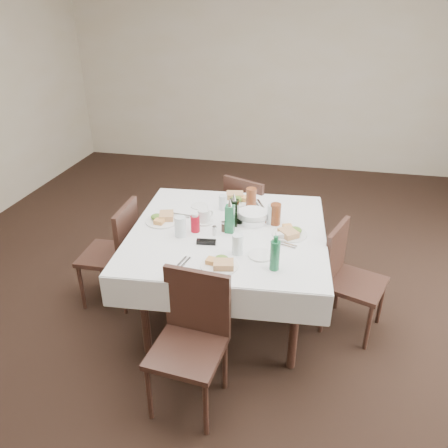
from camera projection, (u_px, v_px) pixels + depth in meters
name	position (u px, v px, depth m)	size (l,w,h in m)	color
ground_plane	(229.00, 304.00, 3.62)	(7.00, 7.00, 0.00)	black
room_shell	(231.00, 93.00, 2.84)	(6.04, 7.04, 2.80)	#BCAC8A
dining_table	(228.00, 239.00, 3.21)	(1.50, 1.50, 0.76)	black
chair_north	(249.00, 214.00, 4.04)	(0.53, 0.53, 0.86)	black
chair_south	(192.00, 332.00, 2.60)	(0.45, 0.45, 0.87)	black
chair_east	(346.00, 272.00, 3.20)	(0.50, 0.50, 0.83)	black
chair_west	(117.00, 248.00, 3.47)	(0.42, 0.42, 0.87)	black
meal_north	(237.00, 198.00, 3.62)	(0.27, 0.27, 0.06)	white
meal_south	(220.00, 264.00, 2.73)	(0.24, 0.24, 0.05)	white
meal_east	(290.00, 232.00, 3.10)	(0.25, 0.25, 0.05)	white
meal_west	(162.00, 219.00, 3.29)	(0.25, 0.25, 0.06)	white
side_plate_a	(199.00, 206.00, 3.53)	(0.14, 0.14, 0.01)	white
side_plate_b	(261.00, 255.00, 2.85)	(0.17, 0.17, 0.01)	white
water_n	(223.00, 203.00, 3.45)	(0.07, 0.07, 0.12)	silver
water_s	(238.00, 244.00, 2.85)	(0.07, 0.07, 0.14)	silver
water_e	(273.00, 214.00, 3.24)	(0.08, 0.08, 0.15)	silver
water_w	(180.00, 226.00, 3.06)	(0.08, 0.08, 0.15)	silver
iced_tea_a	(251.00, 198.00, 3.46)	(0.08, 0.08, 0.17)	brown
iced_tea_b	(275.00, 214.00, 3.22)	(0.08, 0.08, 0.16)	brown
bread_basket	(253.00, 217.00, 3.28)	(0.24, 0.24, 0.08)	silver
oil_cruet_dark	(234.00, 212.00, 3.19)	(0.06, 0.06, 0.26)	black
oil_cruet_green	(230.00, 218.00, 3.10)	(0.06, 0.06, 0.26)	#1E6A40
ketchup_bottle	(195.00, 223.00, 3.13)	(0.07, 0.07, 0.14)	#A80819
salt_shaker	(214.00, 231.00, 3.09)	(0.03, 0.03, 0.07)	white
pepper_shaker	(224.00, 227.00, 3.14)	(0.03, 0.03, 0.08)	#423126
coffee_mug	(204.00, 217.00, 3.26)	(0.14, 0.14, 0.10)	white
sunglasses	(206.00, 242.00, 2.99)	(0.14, 0.06, 0.03)	black
green_bottle	(275.00, 255.00, 2.67)	(0.06, 0.06, 0.23)	#1E6A40
sugar_caddy	(282.00, 236.00, 3.05)	(0.10, 0.08, 0.05)	white
cutlery_n	(259.00, 205.00, 3.55)	(0.13, 0.21, 0.01)	silver
cutlery_s	(182.00, 264.00, 2.76)	(0.08, 0.18, 0.01)	silver
cutlery_e	(284.00, 244.00, 2.98)	(0.19, 0.10, 0.01)	silver
cutlery_w	(179.00, 215.00, 3.38)	(0.19, 0.07, 0.01)	silver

